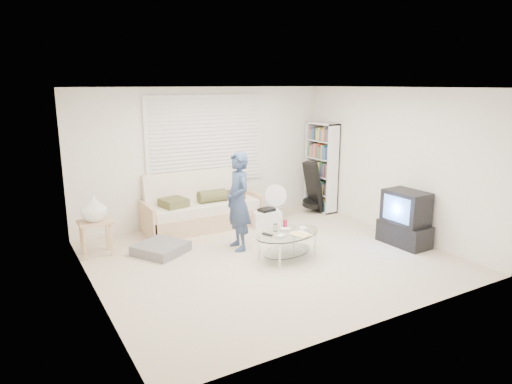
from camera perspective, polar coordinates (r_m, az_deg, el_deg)
ground at (r=6.96m, az=1.60°, el=-8.15°), size 5.00×5.00×0.00m
room_shell at (r=6.95m, az=-0.39°, el=5.74°), size 5.02×4.52×2.51m
window_blinds at (r=8.48m, az=-6.18°, el=6.52°), size 2.32×0.08×1.62m
futon_sofa at (r=8.32m, az=-6.80°, el=-2.19°), size 2.09×0.84×1.02m
grey_floor_pillow at (r=7.24m, az=-11.79°, el=-6.92°), size 0.93×0.93×0.15m
side_table at (r=7.25m, az=-19.61°, el=-2.22°), size 0.48×0.38×0.95m
bookshelf at (r=9.39m, az=8.16°, el=3.09°), size 0.28×0.76×1.79m
guitar_case at (r=9.24m, az=7.14°, el=0.16°), size 0.39×0.38×1.02m
floor_fan at (r=8.67m, az=2.28°, el=-0.92°), size 0.44×0.30×0.71m
storage_bin at (r=8.33m, az=1.33°, el=-3.33°), size 0.57×0.47×0.35m
tv_unit at (r=7.73m, az=18.13°, el=-3.21°), size 0.48×0.83×0.89m
coffee_table at (r=6.81m, az=3.97°, el=-5.72°), size 1.22×0.91×0.53m
standing_person at (r=7.08m, az=-2.25°, el=-1.18°), size 0.42×0.60×1.55m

